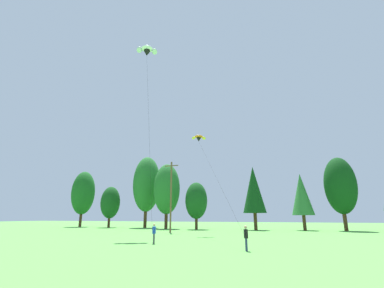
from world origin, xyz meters
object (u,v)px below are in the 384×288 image
Objects in this scene: parafoil_kite_high_white at (147,51)px; parafoil_kite_mid_orange at (199,138)px; utility_pole at (171,194)px; kite_flyer_mid at (246,236)px; kite_flyer_near at (154,232)px.

parafoil_kite_high_white is 14.68m from parafoil_kite_mid_orange.
utility_pole is 6.23× the size of kite_flyer_mid.
kite_flyer_mid is 0.11× the size of parafoil_kite_mid_orange.
utility_pole is at bearing 108.33° from kite_flyer_near.
parafoil_kite_high_white is 1.55× the size of parafoil_kite_mid_orange.
parafoil_kite_high_white reaches higher than kite_flyer_mid.
parafoil_kite_mid_orange is (5.51, -3.28, 7.45)m from utility_pole.
parafoil_kite_mid_orange reaches higher than kite_flyer_near.
kite_flyer_mid is (13.65, -18.58, -4.55)m from utility_pole.
kite_flyer_near is at bearing -71.67° from utility_pole.
utility_pole is 0.66× the size of parafoil_kite_mid_orange.
kite_flyer_mid is (8.37, -2.65, 0.00)m from kite_flyer_near.
parafoil_kite_high_white is (-14.38, 10.51, 24.39)m from kite_flyer_mid.
parafoil_kite_high_white is (-6.01, 7.86, 24.39)m from kite_flyer_near.
parafoil_kite_high_white reaches higher than parafoil_kite_mid_orange.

